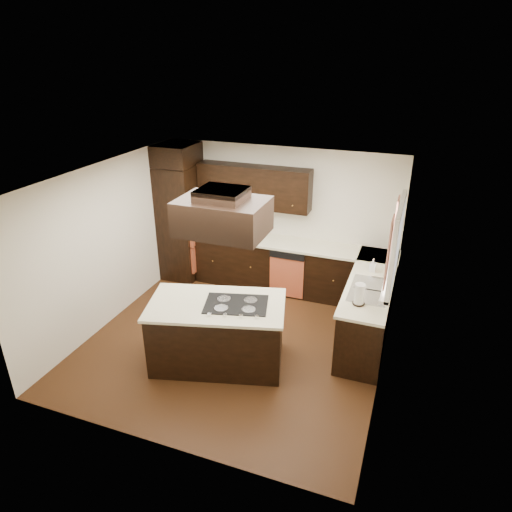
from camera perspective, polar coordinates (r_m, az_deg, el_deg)
name	(u,v)px	position (r m, az deg, el deg)	size (l,w,h in m)	color
floor	(236,341)	(6.95, -2.53, -10.57)	(4.20, 4.20, 0.02)	#553016
ceiling	(232,176)	(5.87, -2.99, 9.98)	(4.20, 4.20, 0.02)	silver
wall_back	(280,217)	(8.14, 3.03, 4.90)	(4.20, 0.02, 2.50)	silver
wall_front	(152,352)	(4.71, -12.93, -11.67)	(4.20, 0.02, 2.50)	silver
wall_left	(107,245)	(7.33, -18.14, 1.37)	(0.02, 4.20, 2.50)	silver
wall_right	(392,291)	(5.89, 16.59, -4.21)	(0.02, 4.20, 2.50)	silver
oven_column	(181,222)	(8.52, -9.32, 4.17)	(0.65, 0.75, 2.12)	black
wall_oven_face	(198,222)	(8.34, -7.23, 4.29)	(0.05, 0.62, 0.78)	#D45D38
base_cabinets_back	(276,265)	(8.17, 2.49, -1.18)	(2.93, 0.60, 0.88)	black
base_cabinets_right	(369,308)	(7.09, 13.96, -6.27)	(0.60, 2.40, 0.88)	black
countertop_back	(276,242)	(7.97, 2.52, 1.76)	(2.93, 0.63, 0.04)	#EFE9C2
countertop_right	(371,280)	(6.87, 14.22, -2.95)	(0.63, 2.40, 0.04)	#EFE9C2
upper_cabinets	(254,187)	(7.94, -0.27, 8.67)	(2.00, 0.34, 0.72)	black
dishwasher_front	(287,277)	(7.86, 3.85, -2.66)	(0.60, 0.05, 0.72)	#D45D38
window_frame	(396,244)	(6.23, 17.11, 1.39)	(0.06, 1.32, 1.12)	silver
window_pane	(398,245)	(6.22, 17.36, 1.35)	(0.00, 1.20, 1.00)	white
curtain_left	(389,253)	(5.82, 16.25, 0.41)	(0.02, 0.34, 0.90)	beige
curtain_right	(395,229)	(6.60, 16.94, 3.21)	(0.02, 0.34, 0.90)	beige
sink_rim	(369,290)	(6.55, 13.98, -4.12)	(0.52, 0.84, 0.01)	silver
island	(218,334)	(6.31, -4.82, -9.71)	(1.73, 0.94, 0.88)	black
island_top	(216,305)	(6.07, -4.97, -6.12)	(1.80, 1.01, 0.04)	#EFE9C2
cooktop	(236,304)	(6.01, -2.50, -6.04)	(0.82, 0.55, 0.01)	black
range_hood	(223,217)	(5.45, -4.20, 4.94)	(1.05, 0.72, 0.42)	black
hood_duct	(222,194)	(5.37, -4.29, 7.70)	(0.55, 0.50, 0.13)	black
blender_base	(214,230)	(8.33, -5.24, 3.25)	(0.15, 0.15, 0.10)	silver
blender_pitcher	(214,221)	(8.27, -5.29, 4.41)	(0.13, 0.13, 0.26)	silver
spice_rack	(241,229)	(8.02, -1.92, 3.36)	(0.39, 0.10, 0.33)	black
mixing_bowl	(203,229)	(8.45, -6.66, 3.33)	(0.23, 0.23, 0.06)	silver
soap_bottle	(373,265)	(7.05, 14.39, -1.11)	(0.09, 0.09, 0.21)	silver
paper_towel	(359,295)	(6.09, 12.80, -4.72)	(0.14, 0.14, 0.30)	silver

